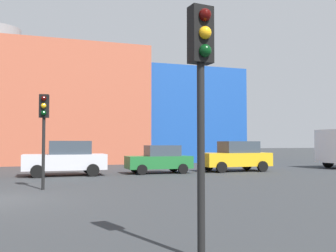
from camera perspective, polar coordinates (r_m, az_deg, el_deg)
The scene contains 5 objects.
parked_car_2 at distance 21.69m, azimuth -14.98°, elevation -4.69°, with size 4.39×2.15×1.90m.
parked_car_3 at distance 22.65m, azimuth -1.26°, elevation -4.99°, with size 3.81×1.87×1.65m.
parked_car_4 at distance 24.60m, azimuth 10.08°, elevation -4.48°, with size 4.37×2.14×1.89m.
traffic_light_near_right at distance 6.04m, azimuth 5.01°, elevation 8.01°, with size 0.39×0.38×3.94m.
traffic_light_island at distance 15.47m, azimuth -18.05°, elevation 0.95°, with size 0.39×0.38×3.67m.
Camera 1 is at (1.62, -13.12, 1.79)m, focal length 40.82 mm.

